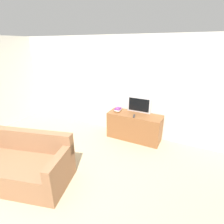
{
  "coord_description": "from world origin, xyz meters",
  "views": [
    {
      "loc": [
        2.15,
        -1.24,
        2.38
      ],
      "look_at": [
        0.37,
        2.27,
        0.84
      ],
      "focal_mm": 28.0,
      "sensor_mm": 36.0,
      "label": 1
    }
  ],
  "objects_px": {
    "tv_stand": "(134,126)",
    "couch": "(19,166)",
    "television": "(139,104)",
    "remote_on_stand": "(134,116)",
    "book_stack": "(118,110)"
  },
  "relations": [
    {
      "from": "tv_stand",
      "to": "couch",
      "type": "bearing_deg",
      "value": -119.39
    },
    {
      "from": "television",
      "to": "couch",
      "type": "relative_size",
      "value": 0.31
    },
    {
      "from": "television",
      "to": "remote_on_stand",
      "type": "distance_m",
      "value": 0.41
    },
    {
      "from": "television",
      "to": "remote_on_stand",
      "type": "height_order",
      "value": "television"
    },
    {
      "from": "tv_stand",
      "to": "remote_on_stand",
      "type": "bearing_deg",
      "value": -78.73
    },
    {
      "from": "tv_stand",
      "to": "remote_on_stand",
      "type": "distance_m",
      "value": 0.39
    },
    {
      "from": "television",
      "to": "book_stack",
      "type": "xyz_separation_m",
      "value": [
        -0.51,
        -0.22,
        -0.16
      ]
    },
    {
      "from": "couch",
      "to": "book_stack",
      "type": "xyz_separation_m",
      "value": [
        0.87,
        2.39,
        0.44
      ]
    },
    {
      "from": "tv_stand",
      "to": "television",
      "type": "relative_size",
      "value": 2.23
    },
    {
      "from": "television",
      "to": "couch",
      "type": "xyz_separation_m",
      "value": [
        -1.38,
        -2.62,
        -0.6
      ]
    },
    {
      "from": "couch",
      "to": "television",
      "type": "bearing_deg",
      "value": 46.68
    },
    {
      "from": "television",
      "to": "tv_stand",
      "type": "bearing_deg",
      "value": -98.08
    },
    {
      "from": "book_stack",
      "to": "remote_on_stand",
      "type": "relative_size",
      "value": 1.22
    },
    {
      "from": "tv_stand",
      "to": "remote_on_stand",
      "type": "relative_size",
      "value": 7.6
    },
    {
      "from": "tv_stand",
      "to": "book_stack",
      "type": "xyz_separation_m",
      "value": [
        -0.48,
        -0.01,
        0.39
      ]
    }
  ]
}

